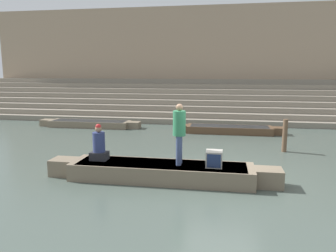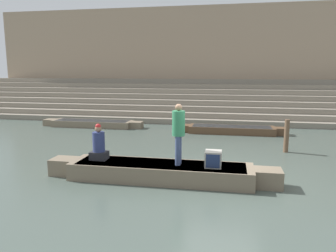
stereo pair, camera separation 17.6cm
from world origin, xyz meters
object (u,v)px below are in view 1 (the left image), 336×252
Objects in this scene: person_standing at (179,130)px; moored_boat_distant at (229,129)px; moored_boat_shore at (90,124)px; mooring_post at (285,136)px; person_rowing at (99,146)px; tv_set at (214,159)px; rowboat_main at (161,171)px.

person_standing reaches higher than moored_boat_distant.
mooring_post is (9.81, -4.04, 0.45)m from moored_boat_shore.
person_rowing reaches higher than moored_boat_distant.
moored_boat_shore is at bearing 135.64° from tv_set.
tv_set is at bearing -3.28° from person_rowing.
mooring_post reaches higher than tv_set.
person_rowing is 2.28× the size of tv_set.
person_standing reaches higher than person_rowing.
rowboat_main is at bearing -53.97° from moored_boat_shore.
person_standing is 0.30× the size of moored_boat_shore.
person_standing is 10.34m from moored_boat_shore.
person_rowing is at bearing -63.71° from moored_boat_shore.
tv_set is 10.96m from moored_boat_shore.
mooring_post is (4.12, 4.14, 0.38)m from rowboat_main.
person_standing is 5.53m from mooring_post.
tv_set is at bearing -92.27° from moored_boat_distant.
tv_set is at bearing -121.82° from mooring_post.
mooring_post is at bearing 62.59° from tv_set.
person_rowing is at bearing 173.85° from person_standing.
moored_boat_shore is (-7.21, 8.23, -0.53)m from tv_set.
moored_boat_shore and moored_boat_distant have the same top height.
tv_set is 0.37× the size of mooring_post.
moored_boat_shore is 7.74m from moored_boat_distant.
moored_boat_distant is at bearing 74.30° from person_standing.
person_standing is 7.93m from moored_boat_distant.
mooring_post is (2.60, 4.19, -0.08)m from tv_set.
moored_boat_distant is (1.50, 7.67, -1.31)m from person_standing.
rowboat_main is at bearing -3.71° from person_rowing.
mooring_post is (2.09, -3.56, 0.45)m from moored_boat_distant.
person_rowing is 0.85× the size of mooring_post.
moored_boat_shore is 10.62m from mooring_post.
person_rowing reaches higher than rowboat_main.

